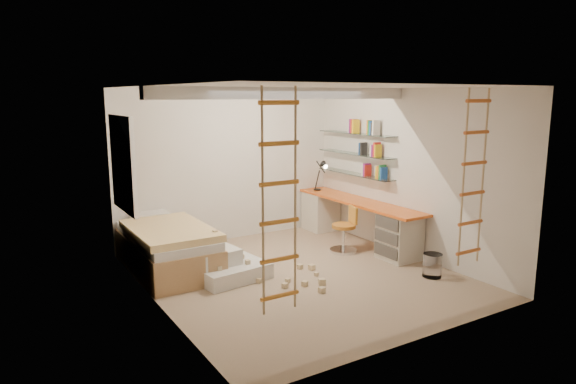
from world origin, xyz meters
TOP-DOWN VIEW (x-y plane):
  - floor at (0.00, 0.00)m, footprint 4.50×4.50m
  - ceiling_beam at (0.00, 0.30)m, footprint 4.00×0.18m
  - window_frame at (-1.97, 1.50)m, footprint 0.06×1.15m
  - window_blind at (-1.93, 1.50)m, footprint 0.02×1.00m
  - rope_ladder_left at (-1.35, -1.75)m, footprint 0.41×0.04m
  - rope_ladder_right at (1.35, -1.75)m, footprint 0.41×0.04m
  - waste_bin at (1.56, -1.00)m, footprint 0.27×0.27m
  - desk at (1.72, 0.86)m, footprint 0.56×2.80m
  - shelves at (1.87, 1.13)m, footprint 0.25×1.80m
  - bed at (-1.48, 1.23)m, footprint 1.02×2.00m
  - task_lamp at (1.67, 1.82)m, footprint 0.14×0.36m
  - swivel_chair at (1.24, 0.56)m, footprint 0.54×0.54m
  - play_platform at (-0.92, 0.44)m, footprint 1.04×0.86m
  - toy_blocks at (-0.43, 0.06)m, footprint 1.46×1.28m
  - books at (1.87, 1.13)m, footprint 0.14×0.64m

SIDE VIEW (x-z plane):
  - floor at x=0.00m, z-range 0.00..0.00m
  - waste_bin at x=1.56m, z-range 0.00..0.33m
  - play_platform at x=-0.92m, z-range -0.05..0.38m
  - toy_blocks at x=-0.43m, z-range -0.16..0.54m
  - swivel_chair at x=1.24m, z-range -0.10..0.64m
  - bed at x=-1.48m, z-range -0.02..0.67m
  - desk at x=1.72m, z-range 0.03..0.78m
  - task_lamp at x=1.67m, z-range 0.85..1.42m
  - shelves at x=1.87m, z-range 1.14..1.86m
  - rope_ladder_left at x=-1.35m, z-range 0.45..2.58m
  - rope_ladder_right at x=1.35m, z-range 0.45..2.58m
  - window_frame at x=-1.97m, z-range 0.88..2.23m
  - window_blind at x=-1.93m, z-range 0.95..2.15m
  - books at x=1.87m, z-range 1.18..2.10m
  - ceiling_beam at x=0.00m, z-range 2.44..2.60m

